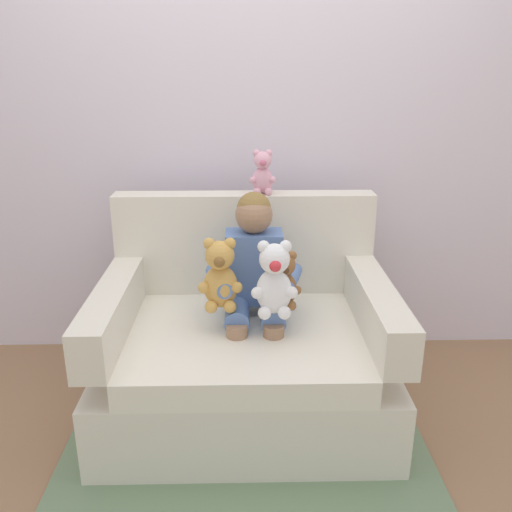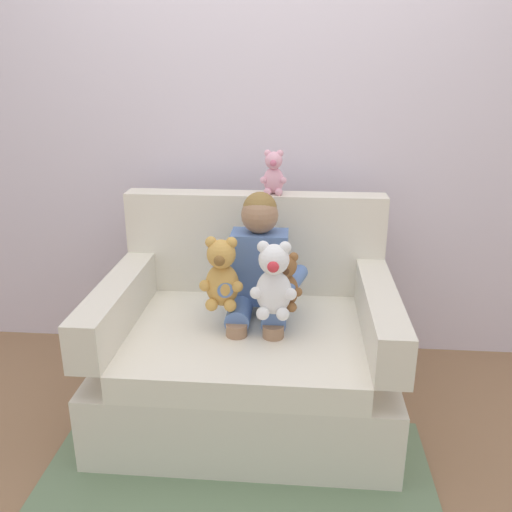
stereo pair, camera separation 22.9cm
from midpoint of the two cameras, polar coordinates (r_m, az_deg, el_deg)
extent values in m
plane|color=#936D4C|center=(2.72, -3.50, -16.06)|extent=(8.00, 8.00, 0.00)
cube|color=silver|center=(2.96, -3.51, 14.04)|extent=(6.00, 0.10, 2.60)
cube|color=silver|center=(2.62, -3.58, -13.01)|extent=(1.30, 0.98, 0.34)
cube|color=white|center=(2.45, -3.75, -9.31)|extent=(1.02, 0.84, 0.12)
cube|color=silver|center=(2.77, -3.49, 1.39)|extent=(1.30, 0.14, 0.51)
cube|color=silver|center=(2.47, -17.52, -5.72)|extent=(0.14, 0.84, 0.21)
cube|color=silver|center=(2.42, 10.15, -5.63)|extent=(0.14, 0.84, 0.21)
cube|color=#597AB7|center=(2.53, -2.70, -1.19)|extent=(0.26, 0.16, 0.34)
sphere|color=#9E7556|center=(2.45, -2.79, 4.30)|extent=(0.17, 0.17, 0.17)
sphere|color=olive|center=(2.45, -2.80, 4.94)|extent=(0.16, 0.16, 0.16)
cylinder|color=#597AB7|center=(2.48, -4.57, -5.95)|extent=(0.11, 0.26, 0.11)
cylinder|color=#9E7556|center=(2.43, -4.64, -10.47)|extent=(0.09, 0.09, 0.30)
cylinder|color=#597AB7|center=(2.47, -0.84, -5.94)|extent=(0.11, 0.26, 0.11)
cylinder|color=#9E7556|center=(2.43, -0.80, -10.46)|extent=(0.09, 0.09, 0.30)
cylinder|color=#597AB7|center=(2.43, -6.53, -2.66)|extent=(0.13, 0.27, 0.07)
cylinder|color=#597AB7|center=(2.42, 1.03, -2.61)|extent=(0.13, 0.27, 0.07)
ellipsoid|color=brown|center=(2.37, 0.24, -3.59)|extent=(0.12, 0.10, 0.16)
sphere|color=brown|center=(2.32, 0.25, -0.99)|extent=(0.10, 0.10, 0.10)
sphere|color=#4C2D19|center=(2.28, 0.28, -1.57)|extent=(0.04, 0.04, 0.04)
sphere|color=brown|center=(2.31, -0.63, -0.02)|extent=(0.04, 0.04, 0.04)
sphere|color=brown|center=(2.34, -1.14, -3.71)|extent=(0.04, 0.04, 0.04)
sphere|color=brown|center=(2.35, -0.54, -5.32)|extent=(0.04, 0.04, 0.04)
sphere|color=brown|center=(2.31, 1.12, 0.00)|extent=(0.04, 0.04, 0.04)
sphere|color=brown|center=(2.34, 1.64, -3.69)|extent=(0.04, 0.04, 0.04)
sphere|color=brown|center=(2.35, 1.06, -5.31)|extent=(0.04, 0.04, 0.04)
ellipsoid|color=gold|center=(2.37, -6.41, -3.24)|extent=(0.15, 0.13, 0.19)
sphere|color=gold|center=(2.30, -6.58, 0.03)|extent=(0.13, 0.13, 0.13)
sphere|color=brown|center=(2.25, -6.69, -0.68)|extent=(0.05, 0.05, 0.05)
sphere|color=gold|center=(2.30, -7.71, 1.25)|extent=(0.05, 0.05, 0.05)
sphere|color=gold|center=(2.34, -8.23, -3.38)|extent=(0.05, 0.05, 0.05)
sphere|color=gold|center=(2.35, -7.46, -5.39)|extent=(0.06, 0.06, 0.06)
sphere|color=gold|center=(2.29, -5.51, 1.28)|extent=(0.05, 0.05, 0.05)
sphere|color=gold|center=(2.32, -4.76, -3.37)|extent=(0.05, 0.05, 0.05)
sphere|color=gold|center=(2.34, -5.46, -5.40)|extent=(0.06, 0.06, 0.06)
ellipsoid|color=white|center=(2.29, -0.84, -3.80)|extent=(0.15, 0.13, 0.20)
sphere|color=white|center=(2.23, -0.86, -0.36)|extent=(0.13, 0.13, 0.13)
sphere|color=#DB333D|center=(2.18, -0.84, -1.11)|extent=(0.05, 0.05, 0.05)
sphere|color=white|center=(2.22, -2.03, 0.95)|extent=(0.05, 0.05, 0.05)
sphere|color=white|center=(2.26, -2.68, -3.96)|extent=(0.05, 0.05, 0.05)
sphere|color=white|center=(2.27, -1.88, -6.09)|extent=(0.06, 0.06, 0.06)
sphere|color=white|center=(2.22, 0.30, 0.96)|extent=(0.05, 0.05, 0.05)
sphere|color=white|center=(2.26, 1.01, -3.93)|extent=(0.05, 0.05, 0.05)
sphere|color=white|center=(2.27, 0.24, -6.07)|extent=(0.06, 0.06, 0.06)
ellipsoid|color=#EAA8BC|center=(2.69, -1.67, 7.97)|extent=(0.10, 0.09, 0.13)
sphere|color=#EAA8BC|center=(2.66, -1.69, 10.04)|extent=(0.09, 0.09, 0.09)
sphere|color=#CC6684|center=(2.62, -1.70, 9.77)|extent=(0.03, 0.03, 0.03)
sphere|color=#EAA8BC|center=(2.66, -2.36, 10.78)|extent=(0.03, 0.03, 0.03)
sphere|color=#EAA8BC|center=(2.66, -2.72, 7.99)|extent=(0.03, 0.03, 0.03)
sphere|color=#EAA8BC|center=(2.66, -2.27, 6.77)|extent=(0.04, 0.04, 0.04)
sphere|color=#EAA8BC|center=(2.66, -1.05, 10.79)|extent=(0.03, 0.03, 0.03)
sphere|color=#EAA8BC|center=(2.66, -0.63, 8.00)|extent=(0.03, 0.03, 0.03)
sphere|color=#EAA8BC|center=(2.66, -1.06, 6.78)|extent=(0.04, 0.04, 0.04)
camera|label=1|loc=(0.11, -92.86, -1.01)|focal=37.94mm
camera|label=2|loc=(0.11, 87.14, 1.01)|focal=37.94mm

